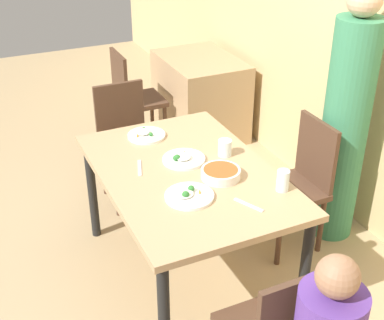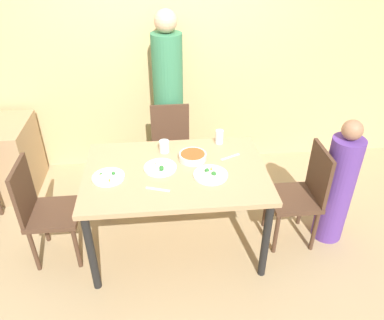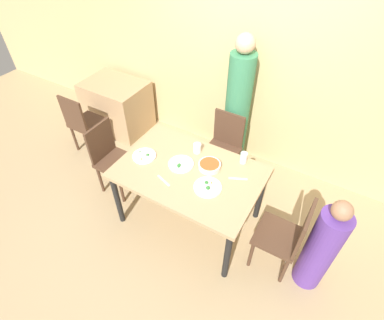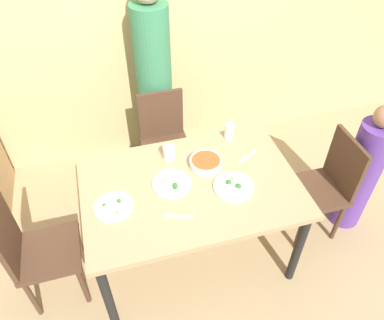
{
  "view_description": "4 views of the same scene",
  "coord_description": "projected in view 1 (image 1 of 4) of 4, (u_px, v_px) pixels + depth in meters",
  "views": [
    {
      "loc": [
        2.43,
        -1.09,
        2.33
      ],
      "look_at": [
        0.1,
        -0.01,
        0.9
      ],
      "focal_mm": 50.0,
      "sensor_mm": 36.0,
      "label": 1
    },
    {
      "loc": [
        -0.11,
        -2.4,
        2.4
      ],
      "look_at": [
        0.12,
        -0.09,
        0.92
      ],
      "focal_mm": 35.0,
      "sensor_mm": 36.0,
      "label": 2
    },
    {
      "loc": [
        1.08,
        -1.77,
        2.87
      ],
      "look_at": [
        0.06,
        -0.04,
        0.98
      ],
      "focal_mm": 28.0,
      "sensor_mm": 36.0,
      "label": 3
    },
    {
      "loc": [
        -0.45,
        -1.61,
        2.57
      ],
      "look_at": [
        0.02,
        0.04,
        0.95
      ],
      "focal_mm": 35.0,
      "sensor_mm": 36.0,
      "label": 4
    }
  ],
  "objects": [
    {
      "name": "chair_adult_spot",
      "position": [
        299.0,
        181.0,
        3.52
      ],
      "size": [
        0.4,
        0.4,
        0.9
      ],
      "color": "#4C3323",
      "rests_on": "ground_plane"
    },
    {
      "name": "background_table",
      "position": [
        200.0,
        96.0,
        5.09
      ],
      "size": [
        0.89,
        0.66,
        0.75
      ],
      "color": "tan",
      "rests_on": "ground_plane"
    },
    {
      "name": "plate_noodles",
      "position": [
        183.0,
        159.0,
        3.18
      ],
      "size": [
        0.26,
        0.26,
        0.06
      ],
      "color": "white",
      "rests_on": "dining_table"
    },
    {
      "name": "glass_water_short",
      "position": [
        283.0,
        181.0,
        2.88
      ],
      "size": [
        0.07,
        0.07,
        0.12
      ],
      "color": "silver",
      "rests_on": "dining_table"
    },
    {
      "name": "fork_steel",
      "position": [
        249.0,
        205.0,
        2.78
      ],
      "size": [
        0.17,
        0.09,
        0.01
      ],
      "color": "silver",
      "rests_on": "dining_table"
    },
    {
      "name": "dining_table",
      "position": [
        186.0,
        183.0,
        3.13
      ],
      "size": [
        1.42,
        0.95,
        0.77
      ],
      "color": "tan",
      "rests_on": "ground_plane"
    },
    {
      "name": "ground_plane",
      "position": [
        187.0,
        273.0,
        3.46
      ],
      "size": [
        10.0,
        10.0,
        0.0
      ],
      "primitive_type": "plane",
      "color": "tan"
    },
    {
      "name": "chair_background",
      "position": [
        133.0,
        96.0,
        4.79
      ],
      "size": [
        0.4,
        0.4,
        0.9
      ],
      "rotation": [
        0.0,
        0.0,
        3.14
      ],
      "color": "#4C3323",
      "rests_on": "ground_plane"
    },
    {
      "name": "plate_rice_child",
      "position": [
        146.0,
        135.0,
        3.46
      ],
      "size": [
        0.24,
        0.24,
        0.05
      ],
      "color": "white",
      "rests_on": "dining_table"
    },
    {
      "name": "person_adult",
      "position": [
        345.0,
        126.0,
        3.48
      ],
      "size": [
        0.3,
        0.3,
        1.75
      ],
      "color": "#387F56",
      "rests_on": "ground_plane"
    },
    {
      "name": "spoon_steel",
      "position": [
        140.0,
        168.0,
        3.11
      ],
      "size": [
        0.18,
        0.08,
        0.01
      ],
      "color": "silver",
      "rests_on": "dining_table"
    },
    {
      "name": "glass_water_tall",
      "position": [
        225.0,
        148.0,
        3.23
      ],
      "size": [
        0.08,
        0.08,
        0.1
      ],
      "color": "silver",
      "rests_on": "dining_table"
    },
    {
      "name": "bowl_curry",
      "position": [
        221.0,
        173.0,
        3.01
      ],
      "size": [
        0.22,
        0.22,
        0.05
      ],
      "color": "silver",
      "rests_on": "dining_table"
    },
    {
      "name": "chair_empty_left",
      "position": [
        126.0,
        140.0,
        4.04
      ],
      "size": [
        0.4,
        0.4,
        0.9
      ],
      "rotation": [
        0.0,
        0.0,
        1.57
      ],
      "color": "#4C3323",
      "rests_on": "ground_plane"
    },
    {
      "name": "plate_rice_adult",
      "position": [
        188.0,
        195.0,
        2.84
      ],
      "size": [
        0.26,
        0.26,
        0.06
      ],
      "color": "white",
      "rests_on": "dining_table"
    }
  ]
}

